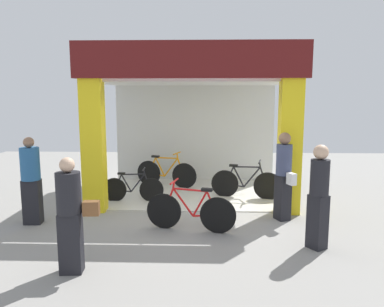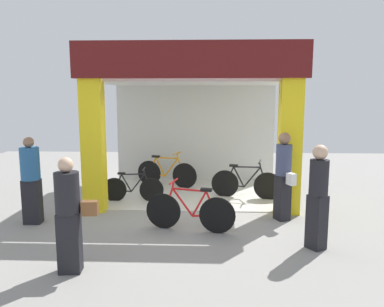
{
  "view_description": "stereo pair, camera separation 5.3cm",
  "coord_description": "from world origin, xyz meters",
  "px_view_note": "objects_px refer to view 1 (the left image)",
  "views": [
    {
      "loc": [
        0.29,
        -7.89,
        2.49
      ],
      "look_at": [
        0.0,
        0.8,
        1.15
      ],
      "focal_mm": 35.51,
      "sensor_mm": 36.0,
      "label": 1
    },
    {
      "loc": [
        0.35,
        -7.89,
        2.49
      ],
      "look_at": [
        0.0,
        0.8,
        1.15
      ],
      "focal_mm": 35.51,
      "sensor_mm": 36.0,
      "label": 2
    }
  ],
  "objects_px": {
    "bicycle_inside_2": "(133,188)",
    "pedestrian_2": "(284,175)",
    "bicycle_parked_0": "(191,211)",
    "pedestrian_0": "(31,179)",
    "bicycle_inside_1": "(246,183)",
    "pedestrian_1": "(70,214)",
    "bicycle_inside_0": "(166,173)",
    "pedestrian_3": "(319,196)"
  },
  "relations": [
    {
      "from": "pedestrian_0",
      "to": "bicycle_inside_0",
      "type": "bearing_deg",
      "value": 53.56
    },
    {
      "from": "pedestrian_1",
      "to": "pedestrian_2",
      "type": "relative_size",
      "value": 0.94
    },
    {
      "from": "bicycle_inside_1",
      "to": "bicycle_parked_0",
      "type": "relative_size",
      "value": 1.0
    },
    {
      "from": "bicycle_inside_0",
      "to": "bicycle_inside_2",
      "type": "distance_m",
      "value": 1.63
    },
    {
      "from": "pedestrian_1",
      "to": "bicycle_inside_0",
      "type": "bearing_deg",
      "value": 81.04
    },
    {
      "from": "bicycle_inside_0",
      "to": "pedestrian_3",
      "type": "bearing_deg",
      "value": -54.97
    },
    {
      "from": "bicycle_inside_2",
      "to": "pedestrian_0",
      "type": "distance_m",
      "value": 2.37
    },
    {
      "from": "pedestrian_2",
      "to": "pedestrian_3",
      "type": "relative_size",
      "value": 1.03
    },
    {
      "from": "pedestrian_1",
      "to": "bicycle_inside_1",
      "type": "bearing_deg",
      "value": 54.41
    },
    {
      "from": "bicycle_inside_0",
      "to": "pedestrian_1",
      "type": "bearing_deg",
      "value": -98.96
    },
    {
      "from": "pedestrian_3",
      "to": "bicycle_inside_1",
      "type": "bearing_deg",
      "value": 105.63
    },
    {
      "from": "pedestrian_3",
      "to": "pedestrian_1",
      "type": "bearing_deg",
      "value": -165.11
    },
    {
      "from": "pedestrian_0",
      "to": "bicycle_parked_0",
      "type": "bearing_deg",
      "value": -5.36
    },
    {
      "from": "bicycle_parked_0",
      "to": "pedestrian_2",
      "type": "height_order",
      "value": "pedestrian_2"
    },
    {
      "from": "bicycle_parked_0",
      "to": "pedestrian_2",
      "type": "xyz_separation_m",
      "value": [
        1.83,
        0.7,
        0.54
      ]
    },
    {
      "from": "pedestrian_0",
      "to": "pedestrian_2",
      "type": "xyz_separation_m",
      "value": [
        4.92,
        0.41,
        0.03
      ]
    },
    {
      "from": "bicycle_inside_1",
      "to": "bicycle_inside_2",
      "type": "distance_m",
      "value": 2.72
    },
    {
      "from": "bicycle_parked_0",
      "to": "pedestrian_2",
      "type": "relative_size",
      "value": 0.94
    },
    {
      "from": "bicycle_inside_1",
      "to": "bicycle_inside_2",
      "type": "relative_size",
      "value": 1.16
    },
    {
      "from": "pedestrian_1",
      "to": "pedestrian_3",
      "type": "xyz_separation_m",
      "value": [
        3.71,
        0.99,
        0.03
      ]
    },
    {
      "from": "bicycle_inside_1",
      "to": "pedestrian_3",
      "type": "height_order",
      "value": "pedestrian_3"
    },
    {
      "from": "bicycle_inside_1",
      "to": "pedestrian_3",
      "type": "relative_size",
      "value": 0.98
    },
    {
      "from": "bicycle_inside_0",
      "to": "pedestrian_2",
      "type": "relative_size",
      "value": 0.95
    },
    {
      "from": "bicycle_inside_1",
      "to": "pedestrian_0",
      "type": "relative_size",
      "value": 0.98
    },
    {
      "from": "bicycle_inside_2",
      "to": "bicycle_parked_0",
      "type": "height_order",
      "value": "bicycle_parked_0"
    },
    {
      "from": "bicycle_inside_2",
      "to": "pedestrian_2",
      "type": "relative_size",
      "value": 0.82
    },
    {
      "from": "bicycle_inside_0",
      "to": "pedestrian_1",
      "type": "xyz_separation_m",
      "value": [
        -0.81,
        -5.12,
        0.47
      ]
    },
    {
      "from": "pedestrian_1",
      "to": "pedestrian_3",
      "type": "relative_size",
      "value": 0.96
    },
    {
      "from": "bicycle_parked_0",
      "to": "pedestrian_2",
      "type": "bearing_deg",
      "value": 20.89
    },
    {
      "from": "pedestrian_0",
      "to": "pedestrian_3",
      "type": "bearing_deg",
      "value": -11.25
    },
    {
      "from": "bicycle_parked_0",
      "to": "pedestrian_1",
      "type": "distance_m",
      "value": 2.41
    },
    {
      "from": "bicycle_inside_2",
      "to": "pedestrian_0",
      "type": "bearing_deg",
      "value": -135.91
    },
    {
      "from": "bicycle_inside_0",
      "to": "pedestrian_3",
      "type": "xyz_separation_m",
      "value": [
        2.9,
        -4.14,
        0.5
      ]
    },
    {
      "from": "pedestrian_2",
      "to": "bicycle_inside_0",
      "type": "bearing_deg",
      "value": 134.29
    },
    {
      "from": "bicycle_parked_0",
      "to": "pedestrian_3",
      "type": "xyz_separation_m",
      "value": [
        2.1,
        -0.74,
        0.51
      ]
    },
    {
      "from": "bicycle_inside_0",
      "to": "bicycle_inside_1",
      "type": "xyz_separation_m",
      "value": [
        2.06,
        -1.12,
        -0.01
      ]
    },
    {
      "from": "bicycle_inside_1",
      "to": "pedestrian_1",
      "type": "distance_m",
      "value": 4.94
    },
    {
      "from": "bicycle_parked_0",
      "to": "pedestrian_3",
      "type": "relative_size",
      "value": 0.97
    },
    {
      "from": "bicycle_inside_2",
      "to": "pedestrian_1",
      "type": "xyz_separation_m",
      "value": [
        -0.17,
        -3.62,
        0.54
      ]
    },
    {
      "from": "bicycle_inside_2",
      "to": "bicycle_inside_1",
      "type": "bearing_deg",
      "value": 8.02
    },
    {
      "from": "bicycle_inside_1",
      "to": "bicycle_inside_0",
      "type": "bearing_deg",
      "value": 151.4
    },
    {
      "from": "bicycle_inside_2",
      "to": "bicycle_parked_0",
      "type": "bearing_deg",
      "value": -52.79
    }
  ]
}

